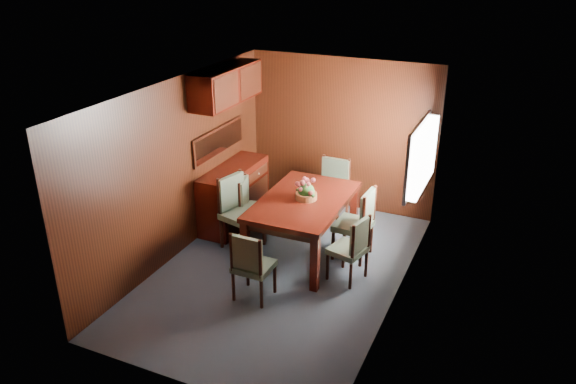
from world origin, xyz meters
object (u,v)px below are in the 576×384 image
at_px(sideboard, 234,195).
at_px(chair_left_near, 238,207).
at_px(chair_right_near, 353,246).
at_px(dining_table, 304,207).
at_px(flower_centerpiece, 306,189).
at_px(chair_head, 251,263).

bearing_deg(sideboard, chair_left_near, -56.50).
bearing_deg(chair_right_near, dining_table, 79.42).
distance_m(dining_table, chair_left_near, 0.95).
distance_m(sideboard, flower_centerpiece, 1.51).
distance_m(chair_head, flower_centerpiece, 1.39).
relative_size(chair_right_near, flower_centerpiece, 2.88).
distance_m(sideboard, chair_left_near, 0.73).
height_order(sideboard, chair_head, chair_head).
bearing_deg(flower_centerpiece, dining_table, -162.64).
xyz_separation_m(dining_table, chair_right_near, (0.82, -0.39, -0.21)).
distance_m(chair_left_near, chair_head, 1.38).
xyz_separation_m(chair_head, flower_centerpiece, (0.16, 1.30, 0.46)).
relative_size(chair_head, flower_centerpiece, 2.96).
bearing_deg(dining_table, chair_head, -96.56).
bearing_deg(chair_left_near, chair_right_near, 96.91).
distance_m(chair_right_near, chair_head, 1.31).
distance_m(dining_table, flower_centerpiece, 0.26).
distance_m(chair_left_near, flower_centerpiece, 1.04).
bearing_deg(sideboard, flower_centerpiece, -17.54).
height_order(sideboard, chair_left_near, chair_left_near).
xyz_separation_m(sideboard, dining_table, (1.32, -0.44, 0.25)).
xyz_separation_m(chair_left_near, flower_centerpiece, (0.96, 0.17, 0.38)).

